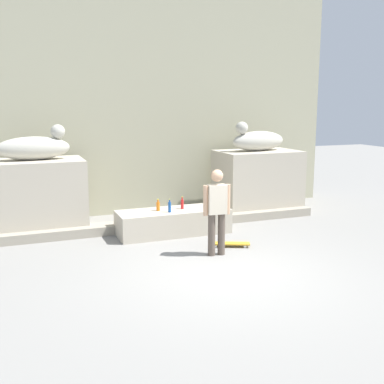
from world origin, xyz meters
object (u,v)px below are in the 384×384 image
at_px(skateboard, 230,244).
at_px(bottle_blue, 170,207).
at_px(statue_reclining_right, 257,140).
at_px(bottle_orange, 158,206).
at_px(skater, 217,208).
at_px(statue_reclining_left, 35,147).
at_px(bottle_red, 182,204).

distance_m(skateboard, bottle_blue, 1.60).
xyz_separation_m(statue_reclining_right, bottle_orange, (-3.13, -1.23, -1.28)).
height_order(skater, skateboard, skater).
bearing_deg(skater, bottle_blue, 110.04).
bearing_deg(bottle_orange, statue_reclining_left, 153.24).
relative_size(bottle_blue, bottle_red, 1.04).
distance_m(bottle_blue, bottle_orange, 0.30).
distance_m(statue_reclining_right, bottle_orange, 3.60).
bearing_deg(bottle_orange, statue_reclining_right, 21.45).
height_order(skater, bottle_orange, skater).
xyz_separation_m(statue_reclining_left, skateboard, (3.56, -2.64, -1.87)).
relative_size(statue_reclining_right, bottle_orange, 6.35).
relative_size(statue_reclining_right, bottle_red, 5.91).
distance_m(skater, bottle_blue, 1.63).
xyz_separation_m(statue_reclining_right, skateboard, (-2.03, -2.63, -1.87)).
xyz_separation_m(skateboard, bottle_blue, (-0.91, 1.17, 0.60)).
xyz_separation_m(skater, bottle_orange, (-0.62, 1.78, -0.27)).
distance_m(statue_reclining_left, skateboard, 4.81).
relative_size(statue_reclining_left, bottle_blue, 5.54).
bearing_deg(statue_reclining_left, statue_reclining_right, -3.60).
distance_m(statue_reclining_left, bottle_orange, 3.04).
bearing_deg(skateboard, bottle_blue, 151.38).
xyz_separation_m(skater, bottle_blue, (-0.43, 1.55, -0.25)).
distance_m(statue_reclining_left, skater, 4.43).
bearing_deg(statue_reclining_left, bottle_blue, -32.50).
distance_m(skateboard, bottle_orange, 1.88).
relative_size(statue_reclining_right, skater, 1.00).
bearing_deg(statue_reclining_left, bottle_orange, -30.28).
bearing_deg(bottle_blue, bottle_red, 29.55).
height_order(bottle_blue, bottle_red, bottle_blue).
distance_m(skater, bottle_red, 1.78).
bearing_deg(bottle_red, bottle_blue, -150.45).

